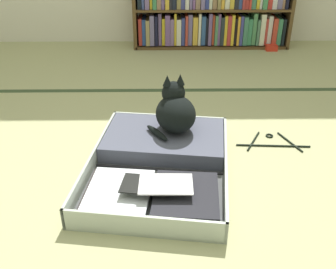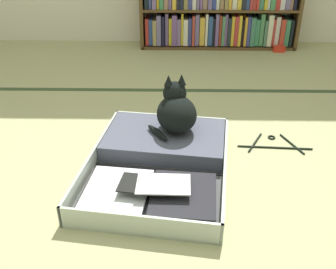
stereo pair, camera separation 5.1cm
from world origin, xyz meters
The scene contains 7 objects.
ground_plane centered at (0.00, 0.00, 0.00)m, with size 10.00×10.00×0.00m, color tan.
tatami_border centered at (0.00, 1.19, 0.00)m, with size 4.80×0.05×0.00m.
bookshelf centered at (0.58, 2.25, 0.32)m, with size 1.41×0.27×0.69m.
open_suitcase centered at (0.14, 0.27, 0.04)m, with size 0.73×0.92×0.10m.
black_cat centered at (0.21, 0.45, 0.20)m, with size 0.28×0.28×0.28m.
clothes_hanger centered at (0.73, 0.47, 0.01)m, with size 0.39×0.21×0.01m.
small_red_pouch centered at (1.13, 2.09, 0.02)m, with size 0.10×0.07×0.05m.
Camera 1 is at (0.15, -1.29, 1.05)m, focal length 41.03 mm.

